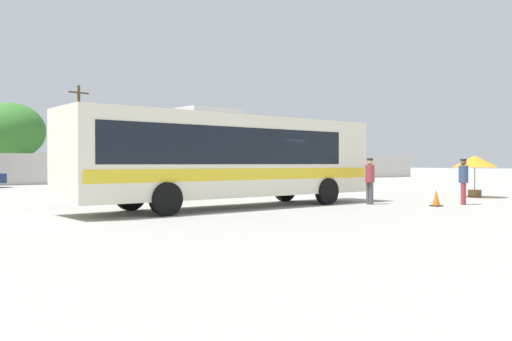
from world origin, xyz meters
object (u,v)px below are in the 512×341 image
at_px(roadside_tree_midright, 127,132).
at_px(roadside_tree_right, 140,131).
at_px(traffic_cone_on_apron, 436,198).
at_px(attendant_by_bus_door, 370,178).
at_px(utility_pole_far, 79,132).
at_px(passenger_waiting_on_apron, 463,179).
at_px(coach_bus_cream_yellow, 227,156).
at_px(vendor_umbrella_secondary_orange, 475,162).
at_px(roadside_tree_midleft, 11,131).

bearing_deg(roadside_tree_midright, roadside_tree_right, -6.74).
relative_size(roadside_tree_midright, traffic_cone_on_apron, 9.82).
height_order(attendant_by_bus_door, utility_pole_far, utility_pole_far).
relative_size(attendant_by_bus_door, passenger_waiting_on_apron, 1.01).
height_order(coach_bus_cream_yellow, passenger_waiting_on_apron, coach_bus_cream_yellow).
distance_m(vendor_umbrella_secondary_orange, roadside_tree_midleft, 37.09).
distance_m(roadside_tree_midleft, traffic_cone_on_apron, 37.53).
bearing_deg(vendor_umbrella_secondary_orange, passenger_waiting_on_apron, -151.29).
relative_size(passenger_waiting_on_apron, roadside_tree_right, 0.27).
height_order(vendor_umbrella_secondary_orange, roadside_tree_midleft, roadside_tree_midleft).
distance_m(passenger_waiting_on_apron, traffic_cone_on_apron, 1.69).
distance_m(utility_pole_far, roadside_tree_right, 6.80).
xyz_separation_m(attendant_by_bus_door, traffic_cone_on_apron, (1.36, -2.08, -0.73)).
bearing_deg(utility_pole_far, roadside_tree_midright, 25.44).
relative_size(coach_bus_cream_yellow, passenger_waiting_on_apron, 6.95).
xyz_separation_m(utility_pole_far, roadside_tree_midright, (5.15, 2.45, 0.30)).
xyz_separation_m(attendant_by_bus_door, roadside_tree_midleft, (-7.37, 34.19, 3.32)).
bearing_deg(coach_bus_cream_yellow, roadside_tree_midright, 75.70).
distance_m(attendant_by_bus_door, utility_pole_far, 30.94).
bearing_deg(coach_bus_cream_yellow, passenger_waiting_on_apron, -25.08).
xyz_separation_m(vendor_umbrella_secondary_orange, roadside_tree_midright, (-4.78, 32.89, 2.90)).
height_order(roadside_tree_midleft, roadside_tree_right, roadside_tree_midleft).
bearing_deg(roadside_tree_midleft, traffic_cone_on_apron, -76.47).
height_order(attendant_by_bus_door, roadside_tree_midleft, roadside_tree_midleft).
distance_m(attendant_by_bus_door, roadside_tree_midleft, 35.13).
height_order(utility_pole_far, roadside_tree_midright, utility_pole_far).
relative_size(coach_bus_cream_yellow, roadside_tree_midright, 1.98).
relative_size(utility_pole_far, roadside_tree_midright, 1.30).
bearing_deg(roadside_tree_midright, utility_pole_far, -154.56).
relative_size(utility_pole_far, roadside_tree_right, 1.25).
relative_size(vendor_umbrella_secondary_orange, roadside_tree_midleft, 0.30).
bearing_deg(vendor_umbrella_secondary_orange, coach_bus_cream_yellow, 173.18).
height_order(roadside_tree_midleft, roadside_tree_midright, roadside_tree_midleft).
height_order(coach_bus_cream_yellow, utility_pole_far, utility_pole_far).
distance_m(coach_bus_cream_yellow, passenger_waiting_on_apron, 9.31).
height_order(attendant_by_bus_door, roadside_tree_midright, roadside_tree_midright).
relative_size(vendor_umbrella_secondary_orange, utility_pole_far, 0.25).
height_order(roadside_tree_midright, traffic_cone_on_apron, roadside_tree_midright).
xyz_separation_m(vendor_umbrella_secondary_orange, roadside_tree_midleft, (-14.64, 33.97, 2.69)).
xyz_separation_m(attendant_by_bus_door, roadside_tree_right, (3.74, 32.96, 3.69)).
bearing_deg(roadside_tree_midright, coach_bus_cream_yellow, -104.30).
xyz_separation_m(roadside_tree_midleft, roadside_tree_midright, (9.86, -1.09, 0.21)).
bearing_deg(roadside_tree_midleft, roadside_tree_midright, -6.29).
xyz_separation_m(attendant_by_bus_door, utility_pole_far, (-2.65, 30.66, 3.24)).
height_order(coach_bus_cream_yellow, attendant_by_bus_door, coach_bus_cream_yellow).
xyz_separation_m(roadside_tree_midleft, roadside_tree_right, (11.10, -1.23, 0.37)).
xyz_separation_m(utility_pole_far, roadside_tree_right, (6.39, 2.30, 0.46)).
bearing_deg(passenger_waiting_on_apron, coach_bus_cream_yellow, 154.92).
distance_m(attendant_by_bus_door, traffic_cone_on_apron, 2.59).
relative_size(passenger_waiting_on_apron, roadside_tree_midright, 0.29).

